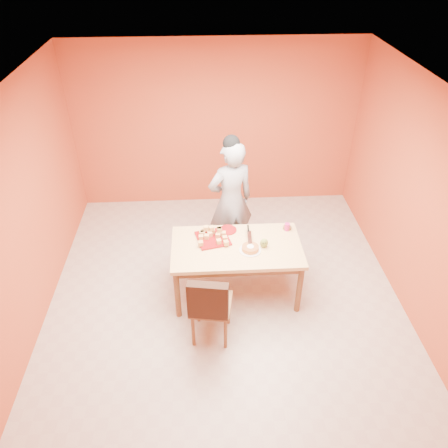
{
  "coord_description": "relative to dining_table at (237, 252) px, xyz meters",
  "views": [
    {
      "loc": [
        -0.25,
        -4.02,
        4.07
      ],
      "look_at": [
        0.0,
        0.3,
        1.01
      ],
      "focal_mm": 35.0,
      "sensor_mm": 36.0,
      "label": 1
    }
  ],
  "objects": [
    {
      "name": "wall_left",
      "position": [
        -2.4,
        -0.18,
        0.68
      ],
      "size": [
        0.0,
        5.0,
        5.0
      ],
      "primitive_type": "plane",
      "rotation": [
        1.57,
        0.0,
        1.57
      ],
      "color": "#B64B2A",
      "rests_on": "floor"
    },
    {
      "name": "checker_tin",
      "position": [
        0.68,
        0.32,
        0.11
      ],
      "size": [
        0.14,
        0.14,
        0.03
      ],
      "primitive_type": "cylinder",
      "rotation": [
        0.0,
        0.0,
        0.4
      ],
      "color": "#3A1B10",
      "rests_on": "dining_table"
    },
    {
      "name": "pastry_platter",
      "position": [
        -0.29,
        0.15,
        0.11
      ],
      "size": [
        0.47,
        0.47,
        0.02
      ],
      "primitive_type": "cube",
      "rotation": [
        0.0,
        0.0,
        0.23
      ],
      "color": "maroon",
      "rests_on": "dining_table"
    },
    {
      "name": "pastry_pile",
      "position": [
        -0.29,
        0.15,
        0.17
      ],
      "size": [
        0.35,
        0.35,
        0.11
      ],
      "primitive_type": null,
      "color": "#E7BF62",
      "rests_on": "pastry_platter"
    },
    {
      "name": "magenta_glass",
      "position": [
        0.67,
        0.29,
        0.14
      ],
      "size": [
        0.08,
        0.08,
        0.1
      ],
      "primitive_type": "cylinder",
      "rotation": [
        0.0,
        0.0,
        -0.14
      ],
      "color": "#BB1C68",
      "rests_on": "dining_table"
    },
    {
      "name": "red_dinner_plate",
      "position": [
        -0.09,
        0.33,
        0.1
      ],
      "size": [
        0.29,
        0.29,
        0.01
      ],
      "primitive_type": "cylinder",
      "rotation": [
        0.0,
        0.0,
        0.34
      ],
      "color": "maroon",
      "rests_on": "dining_table"
    },
    {
      "name": "dining_table",
      "position": [
        0.0,
        0.0,
        0.0
      ],
      "size": [
        1.6,
        0.9,
        0.76
      ],
      "color": "tan",
      "rests_on": "floor"
    },
    {
      "name": "sponge_cake",
      "position": [
        0.16,
        -0.1,
        0.13
      ],
      "size": [
        0.25,
        0.25,
        0.05
      ],
      "primitive_type": "cylinder",
      "rotation": [
        0.0,
        0.0,
        -0.21
      ],
      "color": "orange",
      "rests_on": "white_cake_plate"
    },
    {
      "name": "egg_ornament",
      "position": [
        0.33,
        -0.04,
        0.16
      ],
      "size": [
        0.11,
        0.1,
        0.12
      ],
      "primitive_type": "ellipsoid",
      "rotation": [
        0.0,
        0.0,
        0.25
      ],
      "color": "olive",
      "rests_on": "dining_table"
    },
    {
      "name": "dining_chair",
      "position": [
        -0.34,
        -0.73,
        -0.15
      ],
      "size": [
        0.53,
        0.6,
        1.0
      ],
      "rotation": [
        0.0,
        0.0,
        -0.16
      ],
      "color": "brown",
      "rests_on": "floor"
    },
    {
      "name": "ceiling",
      "position": [
        -0.15,
        -0.18,
        2.03
      ],
      "size": [
        5.0,
        5.0,
        0.0
      ],
      "primitive_type": "plane",
      "rotation": [
        3.14,
        0.0,
        0.0
      ],
      "color": "white",
      "rests_on": "wall_back"
    },
    {
      "name": "wall_back",
      "position": [
        -0.15,
        2.32,
        0.68
      ],
      "size": [
        4.5,
        0.0,
        4.5
      ],
      "primitive_type": "plane",
      "rotation": [
        1.57,
        0.0,
        0.0
      ],
      "color": "#B64B2A",
      "rests_on": "floor"
    },
    {
      "name": "person",
      "position": [
        -0.01,
        0.84,
        0.22
      ],
      "size": [
        0.75,
        0.61,
        1.77
      ],
      "primitive_type": "imported",
      "rotation": [
        0.0,
        0.0,
        3.46
      ],
      "color": "gray",
      "rests_on": "floor"
    },
    {
      "name": "floor",
      "position": [
        -0.15,
        -0.18,
        -0.67
      ],
      "size": [
        5.0,
        5.0,
        0.0
      ],
      "primitive_type": "plane",
      "color": "beige",
      "rests_on": "ground"
    },
    {
      "name": "wall_right",
      "position": [
        2.1,
        -0.18,
        0.68
      ],
      "size": [
        0.0,
        5.0,
        5.0
      ],
      "primitive_type": "plane",
      "rotation": [
        1.57,
        0.0,
        -1.57
      ],
      "color": "#B64B2A",
      "rests_on": "floor"
    },
    {
      "name": "white_cake_plate",
      "position": [
        0.16,
        -0.1,
        0.1
      ],
      "size": [
        0.3,
        0.3,
        0.01
      ],
      "primitive_type": "cylinder",
      "rotation": [
        0.0,
        0.0,
        -0.11
      ],
      "color": "white",
      "rests_on": "dining_table"
    },
    {
      "name": "cake_server",
      "position": [
        0.17,
        0.08,
        0.16
      ],
      "size": [
        0.06,
        0.26,
        0.01
      ],
      "primitive_type": "cube",
      "rotation": [
        0.0,
        0.0,
        -0.04
      ],
      "color": "white",
      "rests_on": "sponge_cake"
    }
  ]
}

